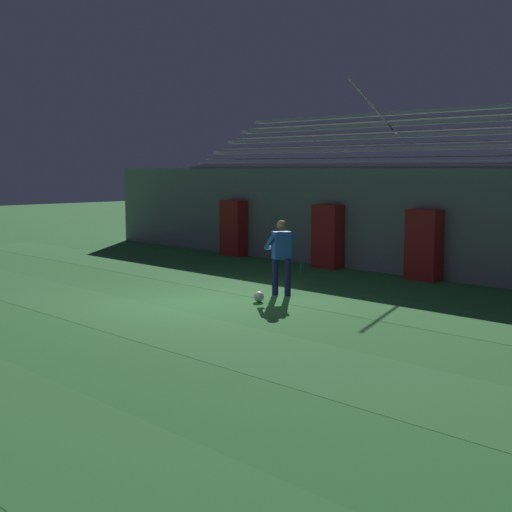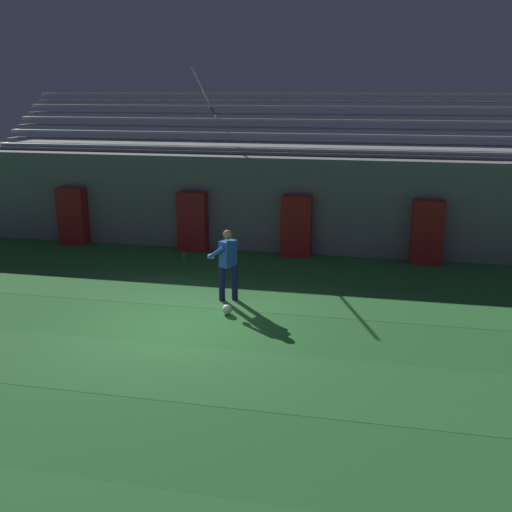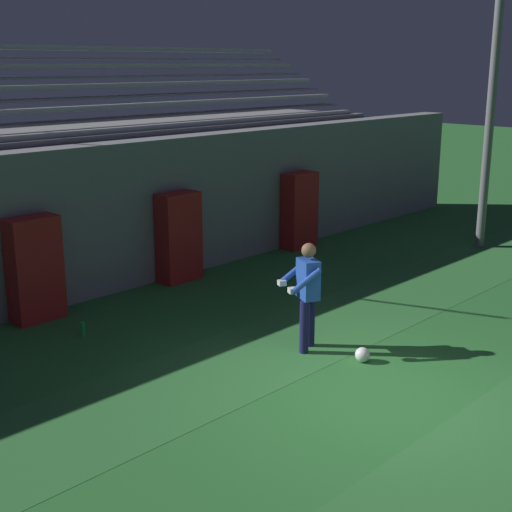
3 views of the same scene
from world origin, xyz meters
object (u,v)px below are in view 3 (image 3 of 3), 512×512
(soccer_ball, at_px, (362,355))
(water_bottle, at_px, (83,329))
(padding_pillar_gate_right, at_px, (179,237))
(goalkeeper, at_px, (307,290))
(padding_pillar_far_right, at_px, (299,211))
(padding_pillar_gate_left, at_px, (35,269))

(soccer_ball, xyz_separation_m, water_bottle, (-2.26, 3.82, 0.01))
(padding_pillar_gate_right, xyz_separation_m, goalkeeper, (-0.99, -4.13, 0.06))
(padding_pillar_far_right, distance_m, goalkeeper, 6.23)
(soccer_ball, bearing_deg, padding_pillar_gate_right, 81.21)
(padding_pillar_gate_left, xyz_separation_m, soccer_ball, (2.36, -5.03, -0.78))
(goalkeeper, distance_m, soccer_ball, 1.25)
(padding_pillar_gate_left, relative_size, goalkeeper, 1.07)
(padding_pillar_far_right, height_order, soccer_ball, padding_pillar_far_right)
(padding_pillar_gate_left, bearing_deg, goalkeeper, -62.51)
(padding_pillar_far_right, xyz_separation_m, water_bottle, (-6.71, -1.21, -0.77))
(padding_pillar_gate_left, xyz_separation_m, padding_pillar_far_right, (6.81, 0.00, 0.00))
(soccer_ball, bearing_deg, padding_pillar_gate_left, 115.14)
(padding_pillar_gate_left, height_order, padding_pillar_far_right, same)
(padding_pillar_gate_right, xyz_separation_m, soccer_ball, (-0.78, -5.03, -0.78))
(padding_pillar_gate_right, bearing_deg, padding_pillar_gate_left, 180.00)
(padding_pillar_gate_right, relative_size, goalkeeper, 1.07)
(padding_pillar_gate_left, distance_m, water_bottle, 1.44)
(padding_pillar_gate_right, xyz_separation_m, water_bottle, (-3.04, -1.21, -0.77))
(padding_pillar_gate_right, relative_size, padding_pillar_far_right, 1.00)
(goalkeeper, xyz_separation_m, water_bottle, (-2.05, 2.92, -0.83))
(padding_pillar_gate_left, xyz_separation_m, water_bottle, (0.10, -1.21, -0.77))
(padding_pillar_far_right, relative_size, water_bottle, 7.42)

